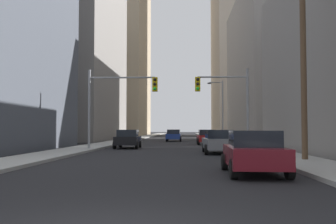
{
  "coord_description": "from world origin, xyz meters",
  "views": [
    {
      "loc": [
        1.17,
        -5.14,
        1.57
      ],
      "look_at": [
        0.0,
        22.94,
        2.85
      ],
      "focal_mm": 40.32,
      "sensor_mm": 36.0,
      "label": 1
    }
  ],
  "objects_px": {
    "sedan_red": "(207,137)",
    "traffic_signal_near_right": "(225,95)",
    "sedan_grey": "(219,142)",
    "traffic_signal_near_left": "(119,95)",
    "sedan_maroon": "(254,152)",
    "sedan_blue": "(174,135)",
    "sedan_black": "(128,139)"
  },
  "relations": [
    {
      "from": "sedan_red",
      "to": "sedan_blue",
      "type": "bearing_deg",
      "value": 109.67
    },
    {
      "from": "sedan_red",
      "to": "traffic_signal_near_right",
      "type": "height_order",
      "value": "traffic_signal_near_right"
    },
    {
      "from": "sedan_grey",
      "to": "sedan_maroon",
      "type": "bearing_deg",
      "value": -89.07
    },
    {
      "from": "sedan_black",
      "to": "sedan_maroon",
      "type": "bearing_deg",
      "value": -68.28
    },
    {
      "from": "sedan_maroon",
      "to": "traffic_signal_near_left",
      "type": "height_order",
      "value": "traffic_signal_near_left"
    },
    {
      "from": "sedan_black",
      "to": "sedan_blue",
      "type": "distance_m",
      "value": 18.06
    },
    {
      "from": "sedan_blue",
      "to": "traffic_signal_near_left",
      "type": "bearing_deg",
      "value": -99.45
    },
    {
      "from": "sedan_black",
      "to": "traffic_signal_near_left",
      "type": "distance_m",
      "value": 4.58
    },
    {
      "from": "sedan_red",
      "to": "traffic_signal_near_left",
      "type": "height_order",
      "value": "traffic_signal_near_left"
    },
    {
      "from": "sedan_blue",
      "to": "traffic_signal_near_left",
      "type": "xyz_separation_m",
      "value": [
        -3.48,
        -20.88,
        3.33
      ]
    },
    {
      "from": "traffic_signal_near_left",
      "to": "sedan_grey",
      "type": "bearing_deg",
      "value": -24.71
    },
    {
      "from": "sedan_maroon",
      "to": "sedan_grey",
      "type": "bearing_deg",
      "value": 90.93
    },
    {
      "from": "sedan_maroon",
      "to": "sedan_black",
      "type": "bearing_deg",
      "value": 111.72
    },
    {
      "from": "sedan_maroon",
      "to": "sedan_blue",
      "type": "bearing_deg",
      "value": 95.99
    },
    {
      "from": "sedan_grey",
      "to": "traffic_signal_near_right",
      "type": "bearing_deg",
      "value": 76.76
    },
    {
      "from": "sedan_maroon",
      "to": "sedan_blue",
      "type": "xyz_separation_m",
      "value": [
        -3.71,
        35.31,
        0.0
      ]
    },
    {
      "from": "sedan_grey",
      "to": "traffic_signal_near_right",
      "type": "xyz_separation_m",
      "value": [
        0.76,
        3.22,
        3.28
      ]
    },
    {
      "from": "sedan_red",
      "to": "traffic_signal_near_left",
      "type": "xyz_separation_m",
      "value": [
        -7.09,
        -10.78,
        3.33
      ]
    },
    {
      "from": "sedan_red",
      "to": "traffic_signal_near_right",
      "type": "xyz_separation_m",
      "value": [
        0.67,
        -10.78,
        3.28
      ]
    },
    {
      "from": "sedan_maroon",
      "to": "sedan_red",
      "type": "distance_m",
      "value": 25.21
    },
    {
      "from": "traffic_signal_near_left",
      "to": "sedan_red",
      "type": "bearing_deg",
      "value": 56.69
    },
    {
      "from": "sedan_maroon",
      "to": "sedan_grey",
      "type": "xyz_separation_m",
      "value": [
        -0.18,
        11.2,
        0.0
      ]
    },
    {
      "from": "sedan_black",
      "to": "sedan_blue",
      "type": "bearing_deg",
      "value": 79.52
    },
    {
      "from": "sedan_blue",
      "to": "traffic_signal_near_right",
      "type": "height_order",
      "value": "traffic_signal_near_right"
    },
    {
      "from": "traffic_signal_near_right",
      "to": "sedan_red",
      "type": "bearing_deg",
      "value": 93.57
    },
    {
      "from": "sedan_grey",
      "to": "sedan_black",
      "type": "bearing_deg",
      "value": 137.0
    },
    {
      "from": "traffic_signal_near_right",
      "to": "sedan_grey",
      "type": "bearing_deg",
      "value": -103.24
    },
    {
      "from": "sedan_red",
      "to": "traffic_signal_near_right",
      "type": "relative_size",
      "value": 0.71
    },
    {
      "from": "sedan_grey",
      "to": "traffic_signal_near_left",
      "type": "distance_m",
      "value": 8.4
    },
    {
      "from": "sedan_red",
      "to": "traffic_signal_near_left",
      "type": "distance_m",
      "value": 13.33
    },
    {
      "from": "sedan_grey",
      "to": "traffic_signal_near_left",
      "type": "height_order",
      "value": "traffic_signal_near_left"
    },
    {
      "from": "sedan_grey",
      "to": "sedan_blue",
      "type": "bearing_deg",
      "value": 98.32
    }
  ]
}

